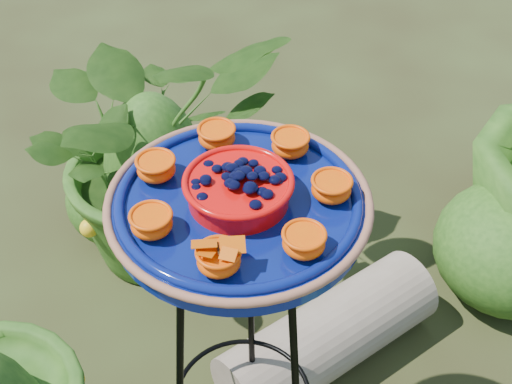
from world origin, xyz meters
TOP-DOWN VIEW (x-y plane):
  - tripod_stand at (-0.10, -0.09)m, footprint 0.31×0.33m
  - feeder_dish at (-0.10, -0.09)m, footprint 0.43×0.43m
  - driftwood_log at (0.09, 0.21)m, footprint 0.59×0.53m
  - shrub_back_left at (-0.41, 0.62)m, footprint 0.91×0.89m

SIDE VIEW (x-z plane):
  - driftwood_log at x=0.09m, z-range 0.00..0.20m
  - shrub_back_left at x=-0.41m, z-range 0.00..0.77m
  - tripod_stand at x=-0.10m, z-range 0.09..0.89m
  - feeder_dish at x=-0.10m, z-range 0.79..0.89m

